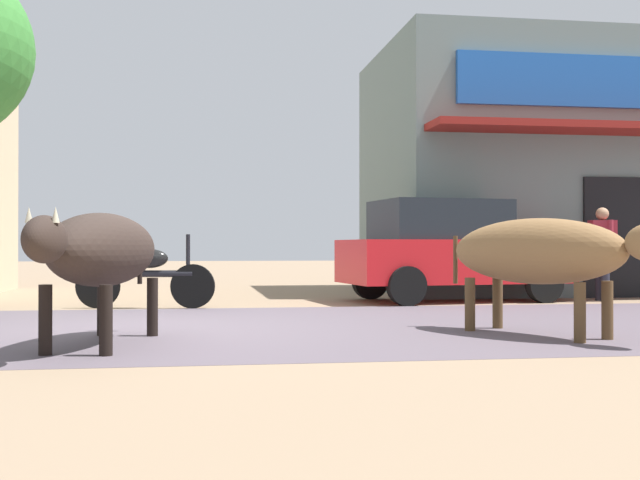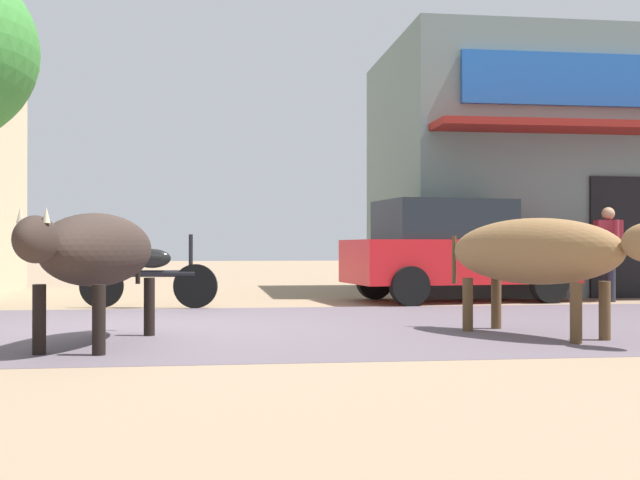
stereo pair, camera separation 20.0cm
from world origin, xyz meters
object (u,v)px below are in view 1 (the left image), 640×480
Objects in this scene: parked_hatchback_car at (450,250)px; parked_motorcycle at (147,275)px; cow_near_brown at (102,251)px; pedestrian_by_shop at (602,247)px; cow_far_dark at (541,252)px.

parked_motorcycle is at bearing -170.33° from parked_hatchback_car.
parked_motorcycle is (-4.80, -0.82, -0.36)m from parked_hatchback_car.
pedestrian_by_shop reaches higher than cow_near_brown.
parked_hatchback_car reaches higher than cow_near_brown.
parked_hatchback_car is 1.52× the size of cow_far_dark.
parked_motorcycle is 5.92m from cow_far_dark.
cow_near_brown is at bearing -91.93° from parked_motorcycle.
cow_near_brown is (-4.95, -5.21, 0.02)m from parked_hatchback_car.
cow_far_dark is (-0.68, -5.05, -0.00)m from parked_hatchback_car.
pedestrian_by_shop reaches higher than parked_motorcycle.
pedestrian_by_shop is at bearing 55.93° from cow_far_dark.
cow_far_dark is at bearing 2.12° from cow_near_brown.
cow_far_dark is (4.27, 0.16, -0.02)m from cow_near_brown.
cow_near_brown is at bearing -133.54° from parked_hatchback_car.
cow_near_brown is 1.83× the size of pedestrian_by_shop.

